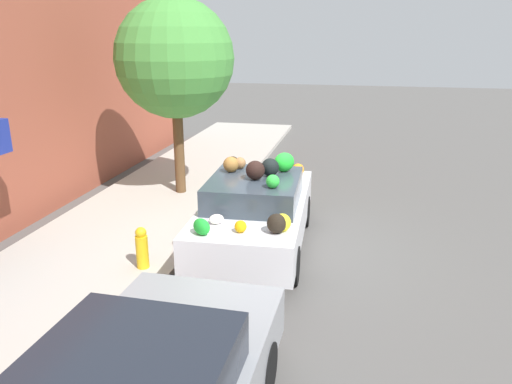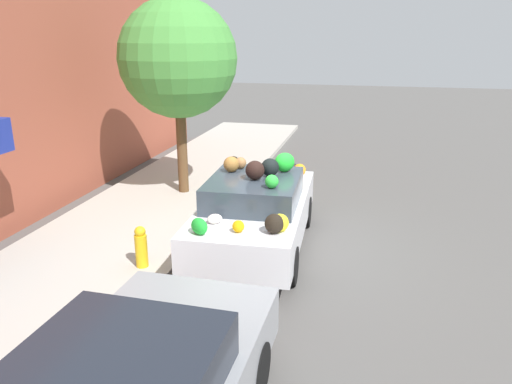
% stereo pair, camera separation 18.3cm
% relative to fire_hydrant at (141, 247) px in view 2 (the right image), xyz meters
% --- Properties ---
extents(ground_plane, '(60.00, 60.00, 0.00)m').
position_rel_fire_hydrant_xyz_m(ground_plane, '(1.42, -1.60, -0.47)').
color(ground_plane, '#565451').
extents(sidewalk_curb, '(24.00, 3.20, 0.13)m').
position_rel_fire_hydrant_xyz_m(sidewalk_curb, '(1.42, 1.10, -0.41)').
color(sidewalk_curb, '#B2ADA3').
rests_on(sidewalk_curb, ground).
extents(street_tree, '(2.65, 2.65, 4.43)m').
position_rel_fire_hydrant_xyz_m(street_tree, '(3.97, 0.81, 2.74)').
color(street_tree, brown).
rests_on(street_tree, sidewalk_curb).
extents(fire_hydrant, '(0.20, 0.20, 0.70)m').
position_rel_fire_hydrant_xyz_m(fire_hydrant, '(0.00, 0.00, 0.00)').
color(fire_hydrant, gold).
rests_on(fire_hydrant, sidewalk_curb).
extents(art_car, '(4.12, 1.92, 1.73)m').
position_rel_fire_hydrant_xyz_m(art_car, '(1.40, -1.59, 0.28)').
color(art_car, silver).
rests_on(art_car, ground).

